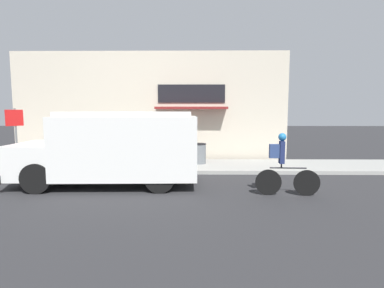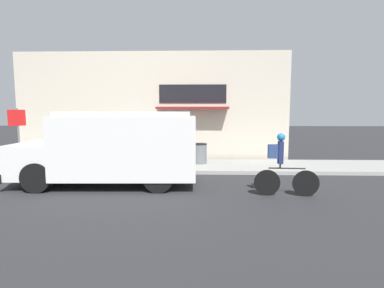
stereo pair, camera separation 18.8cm
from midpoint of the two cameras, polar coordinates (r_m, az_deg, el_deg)
ground_plane at (r=10.77m, az=-10.67°, el=-5.70°), size 70.00×70.00×0.00m
sidewalk at (r=11.99m, az=-9.47°, el=-4.13°), size 28.00×2.57×0.13m
storefront at (r=13.37m, az=-8.19°, el=7.01°), size 12.05×0.91×4.79m
school_bus at (r=9.32m, az=-14.72°, el=-0.53°), size 5.45×2.83×2.20m
cyclist at (r=8.18m, az=16.41°, el=-4.03°), size 1.68×0.21×1.65m
stop_sign_post at (r=12.98m, az=-30.97°, el=2.67°), size 0.45×0.45×2.19m
trash_bin at (r=11.97m, az=0.77°, el=-1.80°), size 0.61×0.61×0.80m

